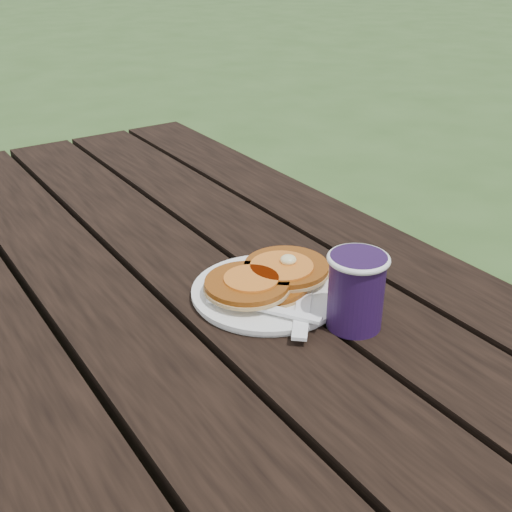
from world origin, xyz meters
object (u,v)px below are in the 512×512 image
plate (267,293)px  coffee_cup (356,287)px  picnic_table (239,502)px  pancake_stack (268,277)px

plate → coffee_cup: size_ratio=2.05×
picnic_table → plate: plate is taller
plate → coffee_cup: 0.15m
pancake_stack → coffee_cup: (0.05, -0.13, 0.03)m
pancake_stack → plate: bearing=-132.9°
picnic_table → plate: 0.39m
plate → pancake_stack: 0.02m
plate → pancake_stack: size_ratio=1.08×
pancake_stack → coffee_cup: coffee_cup is taller
picnic_table → coffee_cup: (0.11, -0.13, 0.44)m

